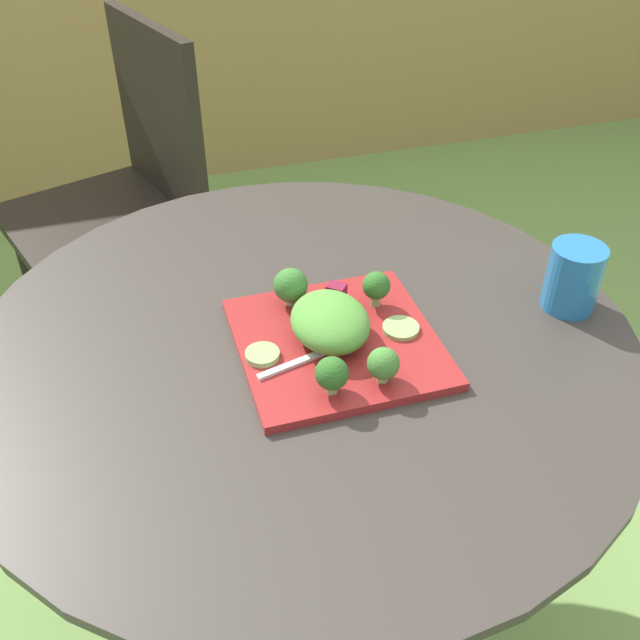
% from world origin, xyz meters
% --- Properties ---
extents(ground_plane, '(12.00, 12.00, 0.00)m').
position_xyz_m(ground_plane, '(0.00, 0.00, 0.00)').
color(ground_plane, '#70994C').
extents(patio_table, '(0.99, 0.99, 0.71)m').
position_xyz_m(patio_table, '(0.00, 0.00, 0.48)').
color(patio_table, '#38332D').
rests_on(patio_table, ground_plane).
extents(patio_chair, '(0.56, 0.56, 0.90)m').
position_xyz_m(patio_chair, '(-0.20, 0.96, 0.53)').
color(patio_chair, black).
rests_on(patio_chair, ground_plane).
extents(salad_plate, '(0.28, 0.28, 0.01)m').
position_xyz_m(salad_plate, '(0.04, -0.04, 0.71)').
color(salad_plate, maroon).
rests_on(salad_plate, patio_table).
extents(drinking_glass, '(0.08, 0.08, 0.10)m').
position_xyz_m(drinking_glass, '(0.41, -0.04, 0.75)').
color(drinking_glass, '#236BA8').
rests_on(drinking_glass, patio_table).
extents(fork, '(0.15, 0.05, 0.00)m').
position_xyz_m(fork, '(0.00, -0.06, 0.72)').
color(fork, silver).
rests_on(fork, salad_plate).
extents(lettuce_mound, '(0.11, 0.14, 0.06)m').
position_xyz_m(lettuce_mound, '(0.03, -0.03, 0.75)').
color(lettuce_mound, '#519338').
rests_on(lettuce_mound, salad_plate).
extents(broccoli_floret_0, '(0.04, 0.04, 0.06)m').
position_xyz_m(broccoli_floret_0, '(0.12, 0.03, 0.76)').
color(broccoli_floret_0, '#99B770').
rests_on(broccoli_floret_0, salad_plate).
extents(broccoli_floret_1, '(0.04, 0.04, 0.05)m').
position_xyz_m(broccoli_floret_1, '(0.00, -0.14, 0.75)').
color(broccoli_floret_1, '#99B770').
rests_on(broccoli_floret_1, salad_plate).
extents(broccoli_floret_2, '(0.05, 0.05, 0.06)m').
position_xyz_m(broccoli_floret_2, '(-0.00, 0.07, 0.75)').
color(broccoli_floret_2, '#99B770').
rests_on(broccoli_floret_2, salad_plate).
extents(broccoli_floret_3, '(0.04, 0.04, 0.05)m').
position_xyz_m(broccoli_floret_3, '(0.07, -0.14, 0.75)').
color(broccoli_floret_3, '#99B770').
rests_on(broccoli_floret_3, salad_plate).
extents(cucumber_slice_0, '(0.05, 0.05, 0.01)m').
position_xyz_m(cucumber_slice_0, '(-0.07, -0.04, 0.73)').
color(cucumber_slice_0, '#8EB766').
rests_on(cucumber_slice_0, salad_plate).
extents(cucumber_slice_1, '(0.05, 0.05, 0.01)m').
position_xyz_m(cucumber_slice_1, '(0.14, -0.04, 0.72)').
color(cucumber_slice_1, '#8EB766').
rests_on(cucumber_slice_1, salad_plate).
extents(beet_chunk_0, '(0.04, 0.03, 0.03)m').
position_xyz_m(beet_chunk_0, '(0.07, 0.06, 0.74)').
color(beet_chunk_0, maroon).
rests_on(beet_chunk_0, salad_plate).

